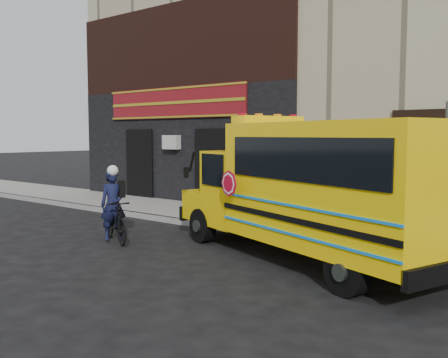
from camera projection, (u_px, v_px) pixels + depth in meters
ground at (165, 251)px, 10.79m from camera, size 120.00×120.00×0.00m
curb at (238, 230)px, 12.80m from camera, size 40.00×0.20×0.15m
sidewalk at (270, 222)px, 13.97m from camera, size 40.00×3.00×0.15m
building at (365, 37)px, 18.40m from camera, size 20.00×10.70×12.00m
school_bus at (316, 187)px, 9.66m from camera, size 7.21×4.31×2.92m
sign_pole at (445, 176)px, 9.49m from camera, size 0.10×0.27×3.14m
bicycle at (115, 220)px, 11.69m from camera, size 1.77×1.13×1.03m
cyclist at (113, 207)px, 11.72m from camera, size 0.65×0.72×1.65m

